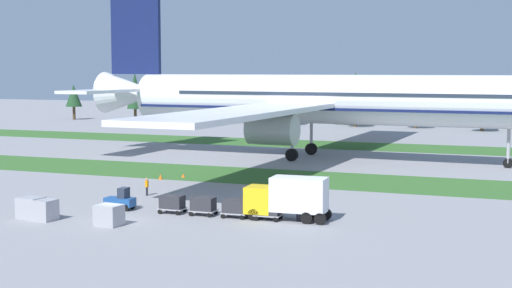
# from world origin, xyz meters

# --- Properties ---
(ground_plane) EXTENTS (400.00, 400.00, 0.00)m
(ground_plane) POSITION_xyz_m (0.00, 0.00, 0.00)
(ground_plane) COLOR gray
(grass_strip_near) EXTENTS (320.00, 12.76, 0.01)m
(grass_strip_near) POSITION_xyz_m (0.00, 28.85, 0.00)
(grass_strip_near) COLOR #336028
(grass_strip_near) RESTS_ON ground
(grass_strip_far) EXTENTS (320.00, 12.76, 0.01)m
(grass_strip_far) POSITION_xyz_m (0.00, 66.37, 0.00)
(grass_strip_far) COLOR #336028
(grass_strip_far) RESTS_ON ground
(airliner) EXTENTS (69.81, 85.59, 23.05)m
(airliner) POSITION_xyz_m (3.00, 47.70, 8.26)
(airliner) COLOR white
(airliner) RESTS_ON ground
(baggage_tug) EXTENTS (2.64, 1.39, 1.97)m
(baggage_tug) POSITION_xyz_m (-2.50, 5.15, 0.81)
(baggage_tug) COLOR #1E4C8E
(baggage_tug) RESTS_ON ground
(cargo_dolly_lead) EXTENTS (2.25, 1.57, 1.55)m
(cargo_dolly_lead) POSITION_xyz_m (2.52, 5.33, 0.92)
(cargo_dolly_lead) COLOR #A3A3A8
(cargo_dolly_lead) RESTS_ON ground
(cargo_dolly_second) EXTENTS (2.25, 1.57, 1.55)m
(cargo_dolly_second) POSITION_xyz_m (5.42, 5.42, 0.92)
(cargo_dolly_second) COLOR #A3A3A8
(cargo_dolly_second) RESTS_ON ground
(cargo_dolly_third) EXTENTS (2.25, 1.57, 1.55)m
(cargo_dolly_third) POSITION_xyz_m (8.31, 5.52, 0.92)
(cargo_dolly_third) COLOR #A3A3A8
(cargo_dolly_third) RESTS_ON ground
(cargo_dolly_fourth) EXTENTS (2.25, 1.57, 1.55)m
(cargo_dolly_fourth) POSITION_xyz_m (11.21, 5.62, 0.92)
(cargo_dolly_fourth) COLOR #A3A3A8
(cargo_dolly_fourth) RESTS_ON ground
(catering_truck) EXTENTS (7.05, 2.62, 3.58)m
(catering_truck) POSITION_xyz_m (12.77, 6.14, 1.95)
(catering_truck) COLOR yellow
(catering_truck) RESTS_ON ground
(ground_crew_marshaller) EXTENTS (0.56, 0.36, 1.74)m
(ground_crew_marshaller) POSITION_xyz_m (13.76, 5.83, 0.95)
(ground_crew_marshaller) COLOR black
(ground_crew_marshaller) RESTS_ON ground
(ground_crew_loader) EXTENTS (0.38, 0.46, 1.74)m
(ground_crew_loader) POSITION_xyz_m (-4.03, 12.53, 0.95)
(ground_crew_loader) COLOR black
(ground_crew_loader) RESTS_ON ground
(uld_container_0) EXTENTS (2.14, 1.78, 1.72)m
(uld_container_0) POSITION_xyz_m (-5.96, -1.16, 0.86)
(uld_container_0) COLOR #A3A3A8
(uld_container_0) RESTS_ON ground
(uld_container_1) EXTENTS (2.15, 1.79, 1.78)m
(uld_container_1) POSITION_xyz_m (-7.39, -0.91, 0.89)
(uld_container_1) COLOR #A3A3A8
(uld_container_1) RESTS_ON ground
(uld_container_2) EXTENTS (2.16, 1.81, 1.67)m
(uld_container_2) POSITION_xyz_m (0.19, -1.00, 0.83)
(uld_container_2) COLOR #A3A3A8
(uld_container_2) RESTS_ON ground
(taxiway_marker_0) EXTENTS (0.44, 0.44, 0.47)m
(taxiway_marker_0) POSITION_xyz_m (-6.16, 24.72, 0.24)
(taxiway_marker_0) COLOR orange
(taxiway_marker_0) RESTS_ON ground
(taxiway_marker_1) EXTENTS (0.44, 0.44, 0.66)m
(taxiway_marker_1) POSITION_xyz_m (-7.76, 22.25, 0.33)
(taxiway_marker_1) COLOR orange
(taxiway_marker_1) RESTS_ON ground
(distant_tree_line) EXTENTS (156.13, 9.65, 11.75)m
(distant_tree_line) POSITION_xyz_m (5.68, 105.17, 6.88)
(distant_tree_line) COLOR #4C3823
(distant_tree_line) RESTS_ON ground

